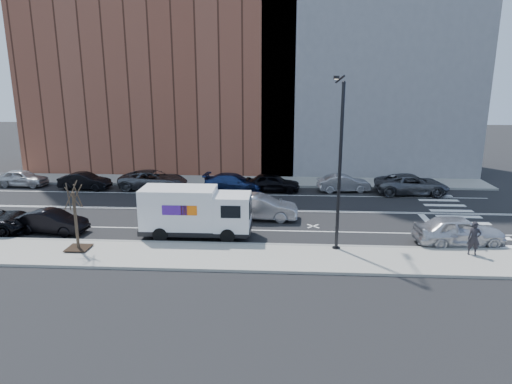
# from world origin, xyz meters

# --- Properties ---
(ground) EXTENTS (120.00, 120.00, 0.00)m
(ground) POSITION_xyz_m (0.00, 0.00, 0.00)
(ground) COLOR black
(ground) RESTS_ON ground
(sidewalk_near) EXTENTS (44.00, 3.60, 0.15)m
(sidewalk_near) POSITION_xyz_m (0.00, -8.80, 0.07)
(sidewalk_near) COLOR gray
(sidewalk_near) RESTS_ON ground
(sidewalk_far) EXTENTS (44.00, 3.60, 0.15)m
(sidewalk_far) POSITION_xyz_m (0.00, 8.80, 0.07)
(sidewalk_far) COLOR gray
(sidewalk_far) RESTS_ON ground
(curb_near) EXTENTS (44.00, 0.25, 0.17)m
(curb_near) POSITION_xyz_m (0.00, -7.00, 0.08)
(curb_near) COLOR gray
(curb_near) RESTS_ON ground
(curb_far) EXTENTS (44.00, 0.25, 0.17)m
(curb_far) POSITION_xyz_m (0.00, 7.00, 0.08)
(curb_far) COLOR gray
(curb_far) RESTS_ON ground
(crosswalk) EXTENTS (3.00, 14.00, 0.01)m
(crosswalk) POSITION_xyz_m (16.00, 0.00, 0.00)
(crosswalk) COLOR white
(crosswalk) RESTS_ON ground
(road_markings) EXTENTS (40.00, 8.60, 0.01)m
(road_markings) POSITION_xyz_m (0.00, 0.00, 0.00)
(road_markings) COLOR white
(road_markings) RESTS_ON ground
(bldg_brick) EXTENTS (26.00, 10.00, 22.00)m
(bldg_brick) POSITION_xyz_m (-8.00, 15.60, 11.00)
(bldg_brick) COLOR brown
(bldg_brick) RESTS_ON ground
(bldg_concrete) EXTENTS (20.00, 10.00, 26.00)m
(bldg_concrete) POSITION_xyz_m (12.00, 15.60, 13.00)
(bldg_concrete) COLOR slate
(bldg_concrete) RESTS_ON ground
(streetlight) EXTENTS (0.44, 4.02, 9.34)m
(streetlight) POSITION_xyz_m (7.00, -6.91, 5.08)
(streetlight) COLOR black
(streetlight) RESTS_ON ground
(street_tree) EXTENTS (1.20, 1.20, 3.75)m
(street_tree) POSITION_xyz_m (-7.00, -8.40, 1.45)
(street_tree) COLOR black
(street_tree) RESTS_ON ground
(fedex_van) EXTENTS (6.51, 2.35, 2.97)m
(fedex_van) POSITION_xyz_m (-1.10, -5.60, 1.56)
(fedex_van) COLOR black
(fedex_van) RESTS_ON ground
(far_parked_a) EXTENTS (4.37, 1.92, 1.46)m
(far_parked_a) POSITION_xyz_m (-18.39, 6.02, 0.73)
(far_parked_a) COLOR #A9A9AE
(far_parked_a) RESTS_ON ground
(far_parked_b) EXTENTS (4.33, 1.77, 1.40)m
(far_parked_b) POSITION_xyz_m (-12.56, 5.31, 0.70)
(far_parked_b) COLOR black
(far_parked_b) RESTS_ON ground
(far_parked_c) EXTENTS (5.68, 2.66, 1.57)m
(far_parked_c) POSITION_xyz_m (-6.84, 5.77, 0.79)
(far_parked_c) COLOR #4A4C52
(far_parked_c) RESTS_ON ground
(far_parked_d) EXTENTS (5.15, 2.54, 1.44)m
(far_parked_d) POSITION_xyz_m (-0.00, 5.48, 0.72)
(far_parked_d) COLOR navy
(far_parked_d) RESTS_ON ground
(far_parked_e) EXTENTS (4.50, 1.91, 1.52)m
(far_parked_e) POSITION_xyz_m (3.20, 5.47, 0.76)
(far_parked_e) COLOR black
(far_parked_e) RESTS_ON ground
(far_parked_f) EXTENTS (4.43, 2.01, 1.41)m
(far_parked_f) POSITION_xyz_m (9.05, 5.82, 0.70)
(far_parked_f) COLOR #9C9CA0
(far_parked_f) RESTS_ON ground
(far_parked_g) EXTENTS (5.82, 2.74, 1.61)m
(far_parked_g) POSITION_xyz_m (14.40, 5.33, 0.80)
(far_parked_g) COLOR #4D4F55
(far_parked_g) RESTS_ON ground
(driving_sedan) EXTENTS (5.06, 2.01, 1.64)m
(driving_sedan) POSITION_xyz_m (2.55, -2.00, 0.82)
(driving_sedan) COLOR #9A9A9E
(driving_sedan) RESTS_ON ground
(near_parked_rear_a) EXTENTS (4.40, 1.99, 1.40)m
(near_parked_rear_a) POSITION_xyz_m (-9.93, -5.46, 0.70)
(near_parked_rear_a) COLOR black
(near_parked_rear_a) RESTS_ON ground
(near_parked_front) EXTENTS (5.06, 2.37, 1.68)m
(near_parked_front) POSITION_xyz_m (13.97, -6.08, 0.84)
(near_parked_front) COLOR silver
(near_parked_front) RESTS_ON ground
(pedestrian) EXTENTS (0.72, 0.53, 1.80)m
(pedestrian) POSITION_xyz_m (14.06, -7.91, 1.05)
(pedestrian) COLOR black
(pedestrian) RESTS_ON sidewalk_near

